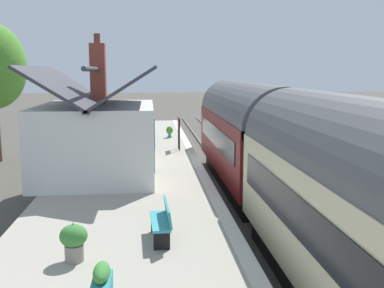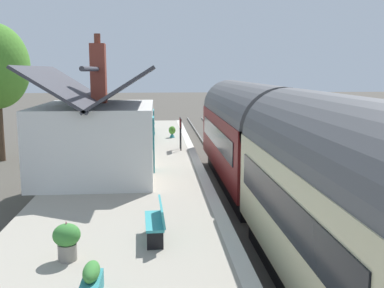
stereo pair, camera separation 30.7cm
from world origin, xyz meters
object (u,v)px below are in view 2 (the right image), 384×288
(planter_edge_near, at_px, (133,136))
(station_sign_board, at_px, (180,126))
(station_building, at_px, (98,137))
(bench_near_building, at_px, (157,220))
(train, at_px, (277,154))
(bench_by_lamp, at_px, (152,123))
(planter_corner_building, at_px, (92,281))
(planter_bench_right, at_px, (67,239))
(bench_platform_end, at_px, (152,133))
(bench_mid_platform, at_px, (152,128))
(planter_under_sign, at_px, (172,132))

(planter_edge_near, relative_size, station_sign_board, 0.56)
(station_building, distance_m, bench_near_building, 7.06)
(train, height_order, bench_near_building, train)
(bench_near_building, relative_size, bench_by_lamp, 1.00)
(train, distance_m, bench_near_building, 5.34)
(planter_edge_near, distance_m, station_sign_board, 3.12)
(train, height_order, planter_edge_near, train)
(bench_by_lamp, xyz_separation_m, planter_corner_building, (-21.63, 0.80, -0.19))
(planter_bench_right, bearing_deg, train, -50.44)
(station_sign_board, bearing_deg, planter_corner_building, 170.94)
(bench_platform_end, xyz_separation_m, bench_by_lamp, (4.59, 0.05, 0.00))
(bench_mid_platform, bearing_deg, planter_edge_near, 161.41)
(train, bearing_deg, bench_by_lamp, 14.92)
(station_building, xyz_separation_m, bench_near_building, (-6.65, -2.17, -0.97))
(train, relative_size, station_building, 3.35)
(train, relative_size, planter_under_sign, 29.19)
(train, bearing_deg, planter_corner_building, 141.60)
(station_building, relative_size, bench_mid_platform, 4.07)
(bench_by_lamp, height_order, planter_bench_right, bench_by_lamp)
(bench_near_building, xyz_separation_m, planter_edge_near, (13.68, 1.24, -0.02))
(train, relative_size, bench_platform_end, 13.60)
(bench_platform_end, bearing_deg, bench_by_lamp, 0.59)
(planter_edge_near, bearing_deg, bench_platform_end, -49.15)
(bench_mid_platform, xyz_separation_m, planter_corner_building, (-19.01, 0.82, -0.19))
(train, relative_size, planter_edge_near, 21.99)
(planter_corner_building, xyz_separation_m, planter_edge_near, (16.20, 0.12, 0.17))
(station_sign_board, bearing_deg, planter_edge_near, 52.83)
(train, height_order, planter_corner_building, train)
(planter_bench_right, bearing_deg, bench_near_building, -62.10)
(bench_platform_end, distance_m, planter_edge_near, 1.28)
(planter_corner_building, height_order, station_sign_board, station_sign_board)
(bench_near_building, height_order, planter_bench_right, bench_near_building)
(station_building, bearing_deg, bench_mid_platform, -10.75)
(train, relative_size, bench_mid_platform, 13.64)
(station_building, distance_m, planter_bench_right, 7.70)
(train, height_order, station_sign_board, train)
(bench_mid_platform, height_order, station_sign_board, station_sign_board)
(bench_by_lamp, bearing_deg, station_sign_board, -168.36)
(train, bearing_deg, bench_platform_end, 20.56)
(bench_platform_end, xyz_separation_m, planter_corner_building, (-17.04, 0.85, -0.19))
(station_sign_board, bearing_deg, bench_by_lamp, 11.64)
(bench_by_lamp, bearing_deg, planter_under_sign, -159.20)
(station_sign_board, bearing_deg, bench_near_building, 174.36)
(bench_platform_end, height_order, bench_by_lamp, same)
(planter_corner_building, xyz_separation_m, planter_under_sign, (18.42, -2.02, 0.05))
(station_building, relative_size, bench_platform_end, 4.06)
(train, xyz_separation_m, station_sign_board, (8.18, 2.62, -0.09))
(bench_by_lamp, relative_size, planter_corner_building, 1.88)
(bench_near_building, height_order, planter_corner_building, bench_near_building)
(bench_mid_platform, height_order, bench_platform_end, same)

